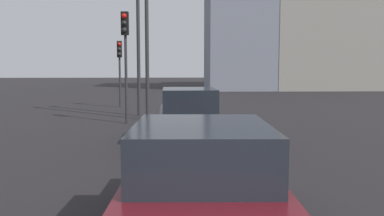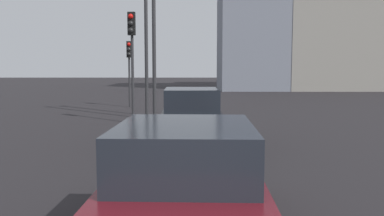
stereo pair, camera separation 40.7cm
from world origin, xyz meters
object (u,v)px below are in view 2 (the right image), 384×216
car_black_lead (191,118)px  street_lamp_far (154,12)px  car_maroon_second (186,185)px  traffic_light_near_right (129,60)px  traffic_light_near_left (132,44)px  street_lamp_kerbside (146,32)px

car_black_lead → street_lamp_far: street_lamp_far is taller
car_black_lead → car_maroon_second: bearing=178.4°
traffic_light_near_right → traffic_light_near_left: bearing=1.6°
traffic_light_near_left → street_lamp_kerbside: 2.72m
street_lamp_kerbside → street_lamp_far: size_ratio=0.82×
traffic_light_near_left → street_lamp_kerbside: street_lamp_kerbside is taller
street_lamp_kerbside → traffic_light_near_right: bearing=19.6°
car_maroon_second → traffic_light_near_right: traffic_light_near_right is taller
car_maroon_second → street_lamp_far: bearing=9.0°
traffic_light_near_left → street_lamp_far: 1.97m
traffic_light_near_right → street_lamp_far: (-5.41, -1.90, 1.91)m
car_black_lead → car_maroon_second: (-6.82, 0.05, -0.02)m
traffic_light_near_right → street_lamp_kerbside: 4.33m
car_black_lead → street_lamp_far: (5.50, 1.60, 3.78)m
traffic_light_near_left → street_lamp_far: (1.14, -0.77, 1.41)m
car_black_lead → traffic_light_near_right: 11.60m
car_maroon_second → traffic_light_near_left: (11.18, 2.32, 2.39)m
car_maroon_second → street_lamp_kerbside: bearing=10.2°
car_black_lead → traffic_light_near_left: (4.35, 2.37, 2.37)m
traffic_light_near_left → car_maroon_second: bearing=18.1°
car_black_lead → car_maroon_second: car_black_lead is taller
traffic_light_near_right → street_lamp_kerbside: bearing=11.5°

